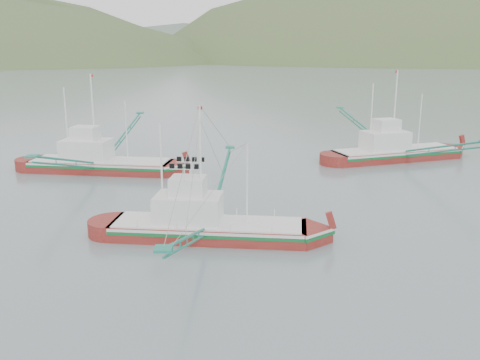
{
  "coord_description": "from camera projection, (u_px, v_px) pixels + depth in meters",
  "views": [
    {
      "loc": [
        -1.52,
        -36.67,
        14.23
      ],
      "look_at": [
        0.0,
        6.0,
        3.2
      ],
      "focal_mm": 40.0,
      "sensor_mm": 36.0,
      "label": 1
    }
  ],
  "objects": [
    {
      "name": "ground",
      "position": [
        243.0,
        243.0,
        39.09
      ],
      "size": [
        1200.0,
        1200.0,
        0.0
      ],
      "primitive_type": "plane",
      "color": "slate",
      "rests_on": "ground"
    },
    {
      "name": "bg_boat_left",
      "position": [
        99.0,
        155.0,
        60.15
      ],
      "size": [
        16.52,
        28.79,
        11.75
      ],
      "rotation": [
        0.0,
        0.0,
        -0.17
      ],
      "color": "maroon",
      "rests_on": "ground"
    },
    {
      "name": "ridge_distant",
      "position": [
        249.0,
        56.0,
        581.96
      ],
      "size": [
        960.0,
        400.0,
        240.0
      ],
      "primitive_type": "ellipsoid",
      "color": "slate",
      "rests_on": "ground"
    },
    {
      "name": "main_boat",
      "position": [
        205.0,
        216.0,
        39.67
      ],
      "size": [
        14.97,
        26.25,
        10.69
      ],
      "rotation": [
        0.0,
        0.0,
        -0.14
      ],
      "color": "maroon",
      "rests_on": "ground"
    },
    {
      "name": "bg_boat_right",
      "position": [
        395.0,
        142.0,
        66.14
      ],
      "size": [
        16.72,
        28.6,
        11.85
      ],
      "rotation": [
        0.0,
        0.0,
        0.29
      ],
      "color": "maroon",
      "rests_on": "ground"
    }
  ]
}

